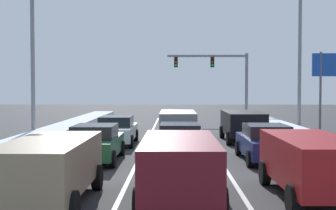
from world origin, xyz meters
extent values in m
plane|color=#333335|center=(0.00, 15.13, 0.00)|extent=(120.00, 120.00, 0.00)
cube|color=silver|center=(1.70, 18.92, 0.00)|extent=(0.14, 41.62, 0.01)
cube|color=silver|center=(-1.70, 18.92, 0.00)|extent=(0.14, 41.62, 0.01)
cube|color=silver|center=(7.00, 18.92, 0.32)|extent=(1.30, 41.62, 0.63)
cube|color=silver|center=(-7.00, 18.92, 0.34)|extent=(1.88, 41.62, 0.69)
cube|color=maroon|center=(3.56, 7.51, 1.04)|extent=(1.95, 4.90, 1.25)
cube|color=red|center=(2.78, 5.11, 0.94)|extent=(0.20, 0.08, 0.28)
cylinder|color=black|center=(2.61, 9.21, 0.37)|extent=(0.25, 0.74, 0.74)
cylinder|color=black|center=(4.52, 9.21, 0.37)|extent=(0.25, 0.74, 0.74)
cylinder|color=black|center=(2.61, 5.81, 0.37)|extent=(0.25, 0.74, 0.74)
cube|color=navy|center=(3.55, 13.83, 0.63)|extent=(1.82, 4.50, 0.70)
cube|color=black|center=(3.55, 13.68, 1.23)|extent=(1.64, 2.20, 0.55)
cube|color=red|center=(2.86, 11.63, 0.75)|extent=(0.24, 0.08, 0.14)
cube|color=red|center=(4.24, 11.63, 0.75)|extent=(0.24, 0.08, 0.14)
cylinder|color=black|center=(2.66, 15.38, 0.33)|extent=(0.22, 0.66, 0.66)
cylinder|color=black|center=(4.44, 15.38, 0.33)|extent=(0.22, 0.66, 0.66)
cylinder|color=black|center=(2.66, 12.28, 0.33)|extent=(0.22, 0.66, 0.66)
cylinder|color=black|center=(4.44, 12.28, 0.33)|extent=(0.22, 0.66, 0.66)
cube|color=black|center=(3.63, 20.58, 1.04)|extent=(1.95, 4.90, 1.25)
cube|color=black|center=(3.63, 18.17, 1.32)|extent=(1.56, 0.06, 0.55)
cube|color=red|center=(2.85, 18.18, 0.94)|extent=(0.20, 0.08, 0.28)
cube|color=red|center=(4.41, 18.18, 0.94)|extent=(0.20, 0.08, 0.28)
cylinder|color=black|center=(2.67, 22.28, 0.37)|extent=(0.25, 0.74, 0.74)
cylinder|color=black|center=(4.58, 22.28, 0.37)|extent=(0.25, 0.74, 0.74)
cylinder|color=black|center=(2.67, 18.88, 0.37)|extent=(0.25, 0.74, 0.74)
cylinder|color=black|center=(4.58, 18.88, 0.37)|extent=(0.25, 0.74, 0.74)
cube|color=maroon|center=(-0.07, 7.15, 1.04)|extent=(1.95, 4.90, 1.25)
cube|color=black|center=(-0.07, 4.74, 1.32)|extent=(1.56, 0.06, 0.55)
cube|color=red|center=(-0.85, 4.75, 0.94)|extent=(0.20, 0.08, 0.28)
cube|color=red|center=(0.71, 4.75, 0.94)|extent=(0.20, 0.08, 0.28)
cylinder|color=black|center=(-1.03, 8.85, 0.37)|extent=(0.25, 0.74, 0.74)
cylinder|color=black|center=(0.88, 8.85, 0.37)|extent=(0.25, 0.74, 0.74)
cylinder|color=black|center=(-1.03, 5.45, 0.37)|extent=(0.25, 0.74, 0.74)
cylinder|color=black|center=(0.88, 5.45, 0.37)|extent=(0.25, 0.74, 0.74)
cube|color=#B7BABF|center=(0.03, 14.33, 0.63)|extent=(1.82, 4.50, 0.70)
cube|color=black|center=(0.03, 14.18, 1.23)|extent=(1.64, 2.20, 0.55)
cube|color=red|center=(-0.66, 12.13, 0.75)|extent=(0.24, 0.08, 0.14)
cube|color=red|center=(0.73, 12.13, 0.75)|extent=(0.24, 0.08, 0.14)
cylinder|color=black|center=(-0.86, 15.88, 0.33)|extent=(0.22, 0.66, 0.66)
cylinder|color=black|center=(0.92, 15.88, 0.33)|extent=(0.22, 0.66, 0.66)
cylinder|color=black|center=(-0.86, 12.78, 0.33)|extent=(0.22, 0.66, 0.66)
cylinder|color=black|center=(0.92, 12.78, 0.33)|extent=(0.22, 0.66, 0.66)
cube|color=slate|center=(0.02, 20.71, 1.04)|extent=(1.95, 4.90, 1.25)
cube|color=black|center=(0.02, 18.30, 1.32)|extent=(1.56, 0.06, 0.55)
cube|color=red|center=(-0.76, 18.31, 0.94)|extent=(0.20, 0.08, 0.28)
cube|color=red|center=(0.80, 18.31, 0.94)|extent=(0.20, 0.08, 0.28)
cylinder|color=black|center=(-0.94, 22.41, 0.37)|extent=(0.25, 0.74, 0.74)
cylinder|color=black|center=(0.97, 22.41, 0.37)|extent=(0.25, 0.74, 0.74)
cylinder|color=black|center=(-0.94, 19.01, 0.37)|extent=(0.25, 0.74, 0.74)
cylinder|color=black|center=(0.97, 19.01, 0.37)|extent=(0.25, 0.74, 0.74)
cube|color=#937F60|center=(-3.45, 6.79, 1.04)|extent=(1.95, 4.90, 1.25)
cube|color=black|center=(-3.45, 4.38, 1.32)|extent=(1.56, 0.06, 0.55)
cube|color=red|center=(-2.67, 4.39, 0.94)|extent=(0.20, 0.08, 0.28)
cylinder|color=black|center=(-4.40, 8.49, 0.37)|extent=(0.25, 0.74, 0.74)
cylinder|color=black|center=(-2.49, 8.49, 0.37)|extent=(0.25, 0.74, 0.74)
cylinder|color=black|center=(-2.49, 5.09, 0.37)|extent=(0.25, 0.74, 0.74)
cube|color=#1E5633|center=(-3.41, 13.66, 0.63)|extent=(1.82, 4.50, 0.70)
cube|color=black|center=(-3.41, 13.51, 1.23)|extent=(1.64, 2.20, 0.55)
cube|color=red|center=(-4.11, 11.46, 0.75)|extent=(0.24, 0.08, 0.14)
cube|color=red|center=(-2.72, 11.46, 0.75)|extent=(0.24, 0.08, 0.14)
cylinder|color=black|center=(-4.30, 15.21, 0.33)|extent=(0.22, 0.66, 0.66)
cylinder|color=black|center=(-2.52, 15.21, 0.33)|extent=(0.22, 0.66, 0.66)
cylinder|color=black|center=(-4.30, 12.11, 0.33)|extent=(0.22, 0.66, 0.66)
cylinder|color=black|center=(-2.52, 12.11, 0.33)|extent=(0.22, 0.66, 0.66)
cube|color=silver|center=(-3.24, 19.22, 0.63)|extent=(1.82, 4.50, 0.70)
cube|color=black|center=(-3.24, 19.07, 1.23)|extent=(1.64, 2.20, 0.55)
cube|color=red|center=(-3.93, 17.02, 0.75)|extent=(0.24, 0.08, 0.14)
cube|color=red|center=(-2.55, 17.02, 0.75)|extent=(0.24, 0.08, 0.14)
cylinder|color=black|center=(-4.13, 20.77, 0.33)|extent=(0.22, 0.66, 0.66)
cylinder|color=black|center=(-2.35, 20.77, 0.33)|extent=(0.22, 0.66, 0.66)
cylinder|color=black|center=(-4.13, 17.67, 0.33)|extent=(0.22, 0.66, 0.66)
cylinder|color=black|center=(-2.35, 17.67, 0.33)|extent=(0.22, 0.66, 0.66)
cylinder|color=slate|center=(6.60, 37.84, 3.10)|extent=(0.28, 0.28, 6.20)
cube|color=slate|center=(2.90, 37.84, 5.95)|extent=(7.40, 0.20, 0.20)
cube|color=black|center=(3.40, 37.84, 5.38)|extent=(0.34, 0.34, 0.95)
sphere|color=#4C0A0A|center=(3.40, 37.65, 5.66)|extent=(0.22, 0.22, 0.22)
sphere|color=#593F0C|center=(3.40, 37.65, 5.38)|extent=(0.22, 0.22, 0.22)
sphere|color=green|center=(3.40, 37.65, 5.09)|extent=(0.22, 0.22, 0.22)
cube|color=black|center=(0.00, 37.84, 5.38)|extent=(0.34, 0.34, 0.95)
sphere|color=#4C0A0A|center=(0.00, 37.65, 5.66)|extent=(0.22, 0.22, 0.22)
sphere|color=#593F0C|center=(0.00, 37.65, 5.38)|extent=(0.22, 0.22, 0.22)
sphere|color=green|center=(0.00, 37.65, 5.09)|extent=(0.22, 0.22, 0.22)
cylinder|color=gray|center=(7.88, 24.59, 4.56)|extent=(0.22, 0.22, 9.12)
cylinder|color=gray|center=(-7.97, 20.15, 4.60)|extent=(0.22, 0.22, 9.20)
cylinder|color=#59595B|center=(10.05, 27.13, 2.75)|extent=(0.16, 0.16, 5.50)
cube|color=#1947A5|center=(11.05, 27.13, 4.60)|extent=(3.20, 0.12, 1.60)
camera|label=1|loc=(-0.23, -4.94, 3.03)|focal=48.90mm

